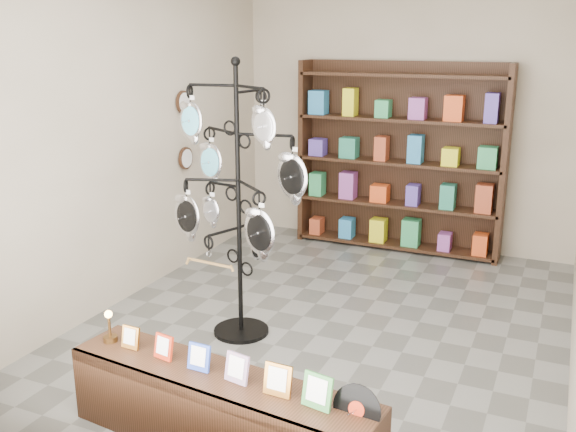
% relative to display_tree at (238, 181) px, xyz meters
% --- Properties ---
extents(ground, '(5.00, 5.00, 0.00)m').
position_rel_display_tree_xyz_m(ground, '(0.61, 0.52, -1.34)').
color(ground, slate).
rests_on(ground, ground).
extents(room_envelope, '(5.00, 5.00, 5.00)m').
position_rel_display_tree_xyz_m(room_envelope, '(0.61, 0.52, 0.51)').
color(room_envelope, beige).
rests_on(room_envelope, ground).
extents(display_tree, '(1.20, 1.13, 2.32)m').
position_rel_display_tree_xyz_m(display_tree, '(0.00, 0.00, 0.00)').
color(display_tree, black).
rests_on(display_tree, ground).
extents(front_shelf, '(2.09, 0.64, 0.73)m').
position_rel_display_tree_xyz_m(front_shelf, '(0.65, -1.49, -1.09)').
color(front_shelf, black).
rests_on(front_shelf, ground).
extents(back_shelving, '(2.42, 0.36, 2.20)m').
position_rel_display_tree_xyz_m(back_shelving, '(0.61, 2.82, -0.31)').
color(back_shelving, black).
rests_on(back_shelving, ground).
extents(wall_clocks, '(0.03, 0.24, 0.84)m').
position_rel_display_tree_xyz_m(wall_clocks, '(-1.36, 1.32, 0.16)').
color(wall_clocks, black).
rests_on(wall_clocks, ground).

